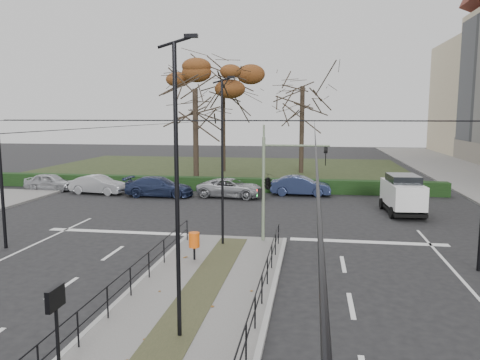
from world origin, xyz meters
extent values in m
plane|color=black|center=(0.00, 0.00, 0.00)|extent=(140.00, 140.00, 0.00)
cube|color=#62605D|center=(0.00, -2.50, 0.07)|extent=(4.40, 15.00, 0.14)
cube|color=black|center=(-6.00, 32.00, 0.05)|extent=(38.00, 26.00, 0.10)
cube|color=black|center=(-6.00, 18.60, 0.50)|extent=(38.00, 1.00, 1.00)
cylinder|color=black|center=(-2.05, 4.00, 0.59)|extent=(0.04, 0.04, 0.90)
cylinder|color=black|center=(2.05, 4.00, 0.59)|extent=(0.04, 0.04, 0.90)
cylinder|color=black|center=(-2.05, -2.60, 1.04)|extent=(0.04, 13.20, 0.04)
cylinder|color=black|center=(2.05, -2.60, 1.04)|extent=(0.04, 13.20, 0.04)
cylinder|color=black|center=(-9.60, 2.00, 3.00)|extent=(0.14, 0.14, 6.00)
cylinder|color=black|center=(0.00, 1.00, 5.50)|extent=(20.00, 0.02, 0.02)
cylinder|color=black|center=(0.00, 3.00, 5.50)|extent=(20.00, 0.02, 0.02)
cylinder|color=black|center=(-3.50, -2.00, 5.30)|extent=(0.02, 34.00, 0.02)
cylinder|color=black|center=(3.50, -2.00, 5.30)|extent=(0.02, 34.00, 0.02)
cylinder|color=slate|center=(1.33, 4.50, 2.45)|extent=(0.14, 0.14, 4.62)
cylinder|color=slate|center=(2.75, 4.50, 4.40)|extent=(2.84, 0.09, 0.09)
imported|color=black|center=(3.99, 4.50, 3.96)|extent=(0.18, 0.20, 0.80)
imported|color=black|center=(1.52, 4.50, 2.80)|extent=(1.06, 1.76, 0.71)
cube|color=black|center=(1.17, 4.50, 2.27)|extent=(0.20, 0.14, 0.44)
sphere|color=#FF0C0C|center=(1.08, 4.50, 2.40)|extent=(0.10, 0.10, 0.10)
sphere|color=#0CE533|center=(1.08, 4.50, 2.16)|extent=(0.10, 0.10, 0.10)
cylinder|color=black|center=(-1.01, 1.25, 0.40)|extent=(0.08, 0.08, 0.52)
cylinder|color=#EF590E|center=(-1.01, 1.25, 0.93)|extent=(0.42, 0.42, 0.58)
cylinder|color=black|center=(-1.50, -7.70, 1.19)|extent=(0.07, 0.07, 2.10)
cube|color=black|center=(-1.50, -7.70, 2.14)|extent=(0.11, 0.58, 0.44)
cube|color=silver|center=(-1.56, -7.70, 2.14)|extent=(0.02, 0.50, 0.37)
cylinder|color=black|center=(0.20, -4.96, 3.77)|extent=(0.11, 0.11, 7.26)
cube|color=black|center=(0.61, -4.96, 7.53)|extent=(0.32, 0.13, 0.09)
cylinder|color=black|center=(-0.35, 3.60, 3.64)|extent=(0.10, 0.10, 6.99)
cube|color=black|center=(0.05, 3.60, 7.27)|extent=(0.31, 0.12, 0.09)
imported|color=#9FA1A6|center=(-16.23, 16.64, 0.66)|extent=(3.87, 1.61, 1.31)
imported|color=#9FA1A6|center=(-11.96, 15.78, 0.67)|extent=(4.23, 1.91, 1.35)
imported|color=#1F2849|center=(-7.21, 15.42, 0.70)|extent=(4.85, 2.05, 1.40)
imported|color=#9FA1A6|center=(-2.14, 15.92, 0.65)|extent=(4.93, 2.71, 1.31)
cube|color=white|center=(8.64, 12.03, 1.17)|extent=(1.99, 4.22, 1.34)
cube|color=black|center=(8.64, 12.03, 1.97)|extent=(1.73, 2.36, 0.62)
cube|color=black|center=(8.64, 12.03, 0.30)|extent=(2.03, 4.31, 0.18)
cylinder|color=black|center=(9.59, 10.73, 0.33)|extent=(0.26, 0.67, 0.66)
cylinder|color=black|center=(7.86, 10.62, 0.33)|extent=(0.26, 0.67, 0.66)
cylinder|color=black|center=(9.42, 13.44, 0.33)|extent=(0.26, 0.67, 0.66)
cylinder|color=black|center=(7.69, 13.34, 0.33)|extent=(0.26, 0.67, 0.66)
cylinder|color=black|center=(-5.42, 29.99, 4.65)|extent=(0.44, 0.44, 9.09)
ellipsoid|color=#522612|center=(-5.42, 29.99, 9.19)|extent=(8.75, 8.75, 5.71)
cylinder|color=black|center=(2.33, 29.92, 4.26)|extent=(0.44, 0.44, 8.33)
cylinder|color=black|center=(-5.85, 20.65, 3.93)|extent=(0.44, 0.44, 7.65)
imported|color=#1F2849|center=(2.63, 17.38, 0.70)|extent=(4.24, 1.49, 1.40)
camera|label=1|loc=(3.47, -15.82, 5.72)|focal=35.00mm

